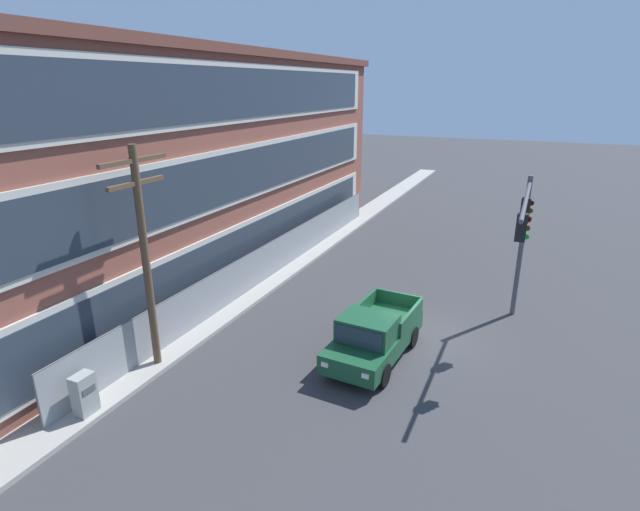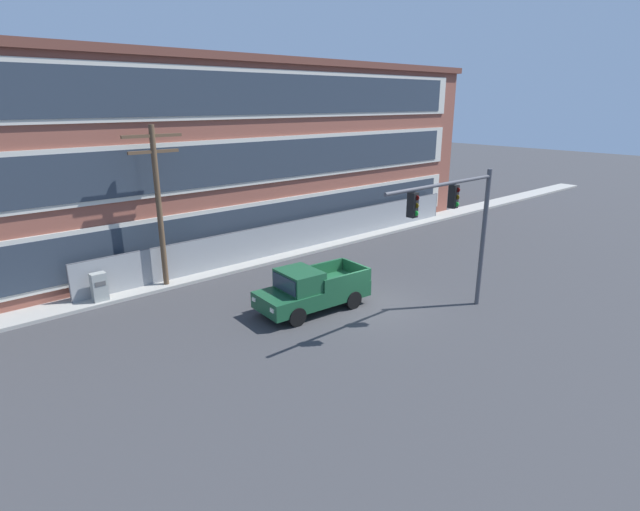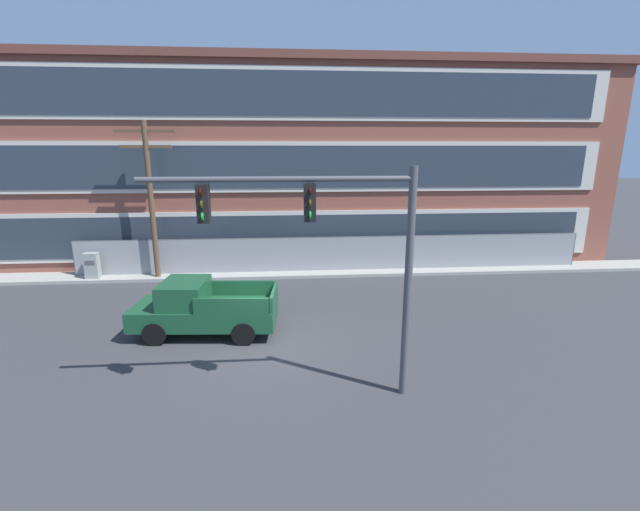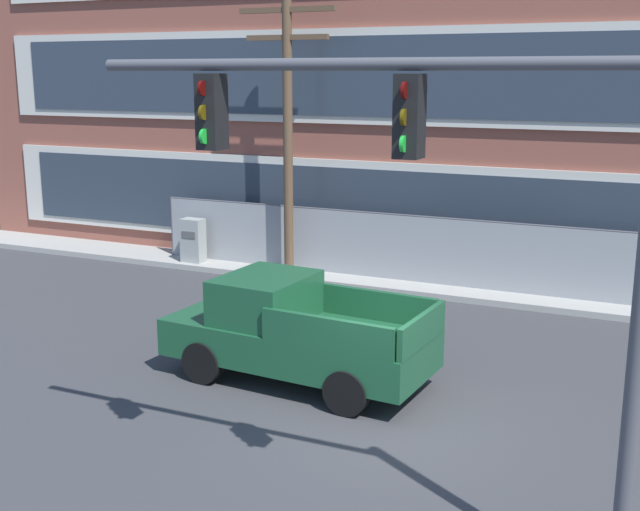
{
  "view_description": "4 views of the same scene",
  "coord_description": "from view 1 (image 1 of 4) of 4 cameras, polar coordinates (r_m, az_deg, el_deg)",
  "views": [
    {
      "loc": [
        -17.62,
        -3.58,
        9.45
      ],
      "look_at": [
        1.94,
        5.08,
        2.1
      ],
      "focal_mm": 28.0,
      "sensor_mm": 36.0,
      "label": 1
    },
    {
      "loc": [
        -15.21,
        -14.26,
        8.74
      ],
      "look_at": [
        -0.13,
        2.99,
        1.61
      ],
      "focal_mm": 28.0,
      "sensor_mm": 36.0,
      "label": 2
    },
    {
      "loc": [
        0.73,
        -13.4,
        6.42
      ],
      "look_at": [
        2.13,
        4.29,
        1.99
      ],
      "focal_mm": 24.0,
      "sensor_mm": 36.0,
      "label": 3
    },
    {
      "loc": [
        4.03,
        -11.6,
        5.65
      ],
      "look_at": [
        -2.56,
        2.89,
        2.0
      ],
      "focal_mm": 45.0,
      "sensor_mm": 36.0,
      "label": 4
    }
  ],
  "objects": [
    {
      "name": "brick_mill_building",
      "position": [
        25.79,
        -20.57,
        9.08
      ],
      "size": [
        37.47,
        10.82,
        11.09
      ],
      "color": "brown",
      "rests_on": "ground"
    },
    {
      "name": "pickup_truck_dark_green",
      "position": [
        18.15,
        6.14,
        -9.17
      ],
      "size": [
        5.15,
        2.42,
        1.94
      ],
      "color": "#194C2D",
      "rests_on": "ground"
    },
    {
      "name": "traffic_signal_mast",
      "position": [
        20.13,
        22.17,
        2.82
      ],
      "size": [
        6.57,
        0.43,
        6.03
      ],
      "color": "#4C4C51",
      "rests_on": "ground"
    },
    {
      "name": "utility_pole_near_corner",
      "position": [
        17.26,
        -19.43,
        0.69
      ],
      "size": [
        2.79,
        0.26,
        7.73
      ],
      "color": "brown",
      "rests_on": "ground"
    },
    {
      "name": "sidewalk_building_side",
      "position": [
        23.22,
        -9.26,
        -5.11
      ],
      "size": [
        80.0,
        1.72,
        0.16
      ],
      "primitive_type": "cube",
      "color": "#9E9B93",
      "rests_on": "ground"
    },
    {
      "name": "electrical_cabinet",
      "position": [
        16.82,
        -25.31,
        -14.35
      ],
      "size": [
        0.65,
        0.46,
        1.45
      ],
      "color": "#939993",
      "rests_on": "ground"
    },
    {
      "name": "chain_link_fence",
      "position": [
        25.5,
        -5.63,
        -0.5
      ],
      "size": [
        26.6,
        0.06,
        1.96
      ],
      "color": "gray",
      "rests_on": "ground"
    },
    {
      "name": "ground_plane",
      "position": [
        20.31,
        11.1,
        -9.16
      ],
      "size": [
        160.0,
        160.0,
        0.0
      ],
      "primitive_type": "plane",
      "color": "#38383A"
    }
  ]
}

